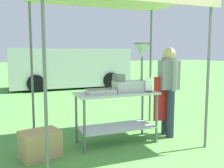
# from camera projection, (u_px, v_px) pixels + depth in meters

# --- Properties ---
(ground_plane) EXTENTS (70.00, 70.00, 0.00)m
(ground_plane) POSITION_uv_depth(u_px,v_px,m) (67.00, 95.00, 9.24)
(ground_plane) COLOR #519342
(stall_canopy) EXTENTS (2.69, 1.95, 2.46)m
(stall_canopy) POSITION_uv_depth(u_px,v_px,m) (114.00, 1.00, 4.17)
(stall_canopy) COLOR slate
(stall_canopy) RESTS_ON ground
(donut_cart) EXTENTS (1.36, 0.59, 0.86)m
(donut_cart) POSITION_uv_depth(u_px,v_px,m) (117.00, 106.00, 4.29)
(donut_cart) COLOR #B7B7BC
(donut_cart) RESTS_ON ground
(donut_tray) EXTENTS (0.45, 0.29, 0.07)m
(donut_tray) POSITION_uv_depth(u_px,v_px,m) (101.00, 92.00, 4.12)
(donut_tray) COLOR #B7B7BC
(donut_tray) RESTS_ON donut_cart
(donut_fryer) EXTENTS (0.64, 0.29, 0.82)m
(donut_fryer) POSITION_uv_depth(u_px,v_px,m) (134.00, 72.00, 4.35)
(donut_fryer) COLOR #B7B7BC
(donut_fryer) RESTS_ON donut_cart
(menu_sign) EXTENTS (0.13, 0.05, 0.24)m
(menu_sign) POSITION_uv_depth(u_px,v_px,m) (149.00, 86.00, 4.28)
(menu_sign) COLOR black
(menu_sign) RESTS_ON donut_cart
(vendor) EXTENTS (0.46, 0.54, 1.61)m
(vendor) POSITION_uv_depth(u_px,v_px,m) (168.00, 87.00, 4.64)
(vendor) COLOR #2D3347
(vendor) RESTS_ON ground
(supply_crate) EXTENTS (0.62, 0.51, 0.40)m
(supply_crate) POSITION_uv_depth(u_px,v_px,m) (40.00, 144.00, 3.72)
(supply_crate) COLOR tan
(supply_crate) RESTS_ON ground
(van_white) EXTENTS (5.04, 2.14, 1.69)m
(van_white) POSITION_uv_depth(u_px,v_px,m) (70.00, 67.00, 11.27)
(van_white) COLOR white
(van_white) RESTS_ON ground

